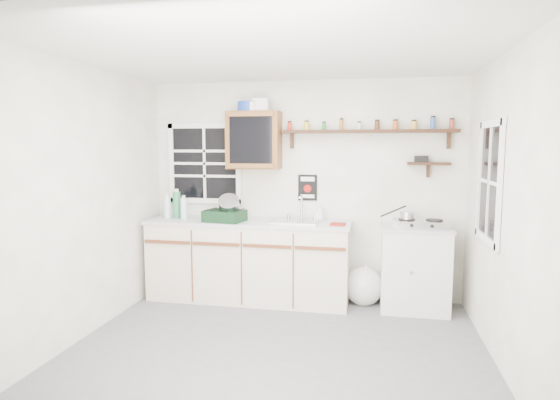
{
  "coord_description": "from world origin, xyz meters",
  "views": [
    {
      "loc": [
        0.78,
        -3.77,
        1.76
      ],
      "look_at": [
        -0.07,
        0.55,
        1.25
      ],
      "focal_mm": 30.0,
      "sensor_mm": 36.0,
      "label": 1
    }
  ],
  "objects_px": {
    "right_cabinet": "(414,268)",
    "upper_cabinet": "(254,140)",
    "main_cabinet": "(249,260)",
    "dish_rack": "(226,213)",
    "spice_shelf": "(370,131)",
    "hotplate": "(420,223)"
  },
  "relations": [
    {
      "from": "spice_shelf",
      "to": "hotplate",
      "type": "height_order",
      "value": "spice_shelf"
    },
    {
      "from": "spice_shelf",
      "to": "hotplate",
      "type": "relative_size",
      "value": 3.32
    },
    {
      "from": "right_cabinet",
      "to": "hotplate",
      "type": "bearing_deg",
      "value": -24.59
    },
    {
      "from": "right_cabinet",
      "to": "upper_cabinet",
      "type": "bearing_deg",
      "value": 176.24
    },
    {
      "from": "upper_cabinet",
      "to": "hotplate",
      "type": "relative_size",
      "value": 1.13
    },
    {
      "from": "main_cabinet",
      "to": "upper_cabinet",
      "type": "relative_size",
      "value": 3.55
    },
    {
      "from": "upper_cabinet",
      "to": "hotplate",
      "type": "height_order",
      "value": "upper_cabinet"
    },
    {
      "from": "upper_cabinet",
      "to": "hotplate",
      "type": "xyz_separation_m",
      "value": [
        1.84,
        -0.14,
        -0.88
      ]
    },
    {
      "from": "right_cabinet",
      "to": "upper_cabinet",
      "type": "relative_size",
      "value": 1.4
    },
    {
      "from": "dish_rack",
      "to": "hotplate",
      "type": "height_order",
      "value": "dish_rack"
    },
    {
      "from": "main_cabinet",
      "to": "dish_rack",
      "type": "bearing_deg",
      "value": -152.9
    },
    {
      "from": "right_cabinet",
      "to": "upper_cabinet",
      "type": "height_order",
      "value": "upper_cabinet"
    },
    {
      "from": "main_cabinet",
      "to": "right_cabinet",
      "type": "height_order",
      "value": "main_cabinet"
    },
    {
      "from": "upper_cabinet",
      "to": "dish_rack",
      "type": "xyz_separation_m",
      "value": [
        -0.26,
        -0.26,
        -0.8
      ]
    },
    {
      "from": "main_cabinet",
      "to": "upper_cabinet",
      "type": "bearing_deg",
      "value": 76.32
    },
    {
      "from": "main_cabinet",
      "to": "right_cabinet",
      "type": "xyz_separation_m",
      "value": [
        1.83,
        0.03,
        -0.01
      ]
    },
    {
      "from": "main_cabinet",
      "to": "right_cabinet",
      "type": "relative_size",
      "value": 2.54
    },
    {
      "from": "right_cabinet",
      "to": "dish_rack",
      "type": "bearing_deg",
      "value": -176.07
    },
    {
      "from": "right_cabinet",
      "to": "spice_shelf",
      "type": "height_order",
      "value": "spice_shelf"
    },
    {
      "from": "right_cabinet",
      "to": "upper_cabinet",
      "type": "xyz_separation_m",
      "value": [
        -1.8,
        0.12,
        1.37
      ]
    },
    {
      "from": "upper_cabinet",
      "to": "spice_shelf",
      "type": "distance_m",
      "value": 1.3
    },
    {
      "from": "dish_rack",
      "to": "spice_shelf",
      "type": "bearing_deg",
      "value": 22.82
    }
  ]
}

